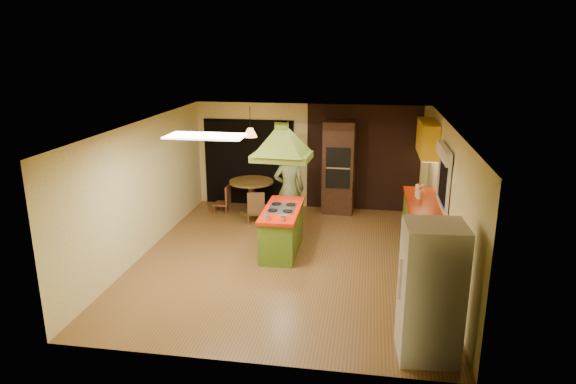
% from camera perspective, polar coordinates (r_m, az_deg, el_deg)
% --- Properties ---
extents(ground, '(6.50, 6.50, 0.00)m').
position_cam_1_polar(ground, '(9.59, 0.10, -7.47)').
color(ground, brown).
rests_on(ground, ground).
extents(room_walls, '(5.50, 6.50, 6.50)m').
position_cam_1_polar(room_walls, '(9.16, 0.10, -0.29)').
color(room_walls, '#F2ECAE').
rests_on(room_walls, ground).
extents(ceiling_plane, '(6.50, 6.50, 0.00)m').
position_cam_1_polar(ceiling_plane, '(8.88, 0.11, 7.46)').
color(ceiling_plane, silver).
rests_on(ceiling_plane, room_walls).
extents(brick_panel, '(2.64, 0.03, 2.50)m').
position_cam_1_polar(brick_panel, '(12.18, 8.34, 3.72)').
color(brick_panel, '#381E14').
rests_on(brick_panel, ground).
extents(nook_opening, '(2.20, 0.03, 2.10)m').
position_cam_1_polar(nook_opening, '(12.56, -4.35, 3.29)').
color(nook_opening, black).
rests_on(nook_opening, ground).
extents(right_counter, '(0.62, 3.05, 0.92)m').
position_cam_1_polar(right_counter, '(9.93, 14.81, -4.31)').
color(right_counter, olive).
rests_on(right_counter, ground).
extents(upper_cabinets, '(0.34, 1.40, 0.70)m').
position_cam_1_polar(upper_cabinets, '(11.10, 15.24, 5.79)').
color(upper_cabinets, yellow).
rests_on(upper_cabinets, room_walls).
extents(window_right, '(0.12, 1.35, 1.06)m').
position_cam_1_polar(window_right, '(9.40, 16.98, 2.71)').
color(window_right, black).
rests_on(window_right, room_walls).
extents(fluor_panel, '(1.20, 0.60, 0.03)m').
position_cam_1_polar(fluor_panel, '(7.99, -9.13, 6.15)').
color(fluor_panel, white).
rests_on(fluor_panel, ceiling_plane).
extents(kitchen_island, '(0.70, 1.69, 0.86)m').
position_cam_1_polar(kitchen_island, '(9.82, -0.67, -4.17)').
color(kitchen_island, '#5B7C1F').
rests_on(kitchen_island, ground).
extents(range_hood, '(1.09, 0.82, 0.80)m').
position_cam_1_polar(range_hood, '(9.34, -0.71, 6.34)').
color(range_hood, olive).
rests_on(range_hood, ceiling_plane).
extents(man, '(0.72, 0.54, 1.77)m').
position_cam_1_polar(man, '(10.80, 0.13, 0.29)').
color(man, '#525B30').
rests_on(man, ground).
extents(refrigerator, '(0.78, 0.74, 1.78)m').
position_cam_1_polar(refrigerator, '(6.71, 15.58, -10.65)').
color(refrigerator, silver).
rests_on(refrigerator, ground).
extents(wall_oven, '(0.74, 0.63, 2.15)m').
position_cam_1_polar(wall_oven, '(11.96, 5.67, 2.74)').
color(wall_oven, '#442616').
rests_on(wall_oven, ground).
extents(dining_table, '(1.03, 1.03, 0.77)m').
position_cam_1_polar(dining_table, '(12.04, -4.08, 0.22)').
color(dining_table, brown).
rests_on(dining_table, ground).
extents(chair_left, '(0.37, 0.37, 0.64)m').
position_cam_1_polar(chair_left, '(12.18, -7.37, -0.76)').
color(chair_left, brown).
rests_on(chair_left, ground).
extents(chair_near, '(0.48, 0.48, 0.73)m').
position_cam_1_polar(chair_near, '(11.43, -3.57, -1.58)').
color(chair_near, brown).
rests_on(chair_near, ground).
extents(pendant_lamp, '(0.37, 0.37, 0.20)m').
position_cam_1_polar(pendant_lamp, '(11.73, -4.21, 6.61)').
color(pendant_lamp, '#FF9E3F').
rests_on(pendant_lamp, ceiling_plane).
extents(canister_large, '(0.20, 0.20, 0.24)m').
position_cam_1_polar(canister_large, '(10.49, 14.38, 0.14)').
color(canister_large, '#FFF4CD').
rests_on(canister_large, right_counter).
extents(canister_medium, '(0.17, 0.17, 0.19)m').
position_cam_1_polar(canister_medium, '(10.35, 14.44, -0.22)').
color(canister_medium, '#FFE8CD').
rests_on(canister_medium, right_counter).
extents(canister_small, '(0.14, 0.14, 0.15)m').
position_cam_1_polar(canister_small, '(10.39, 14.42, -0.27)').
color(canister_small, '#EFE8C0').
rests_on(canister_small, right_counter).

